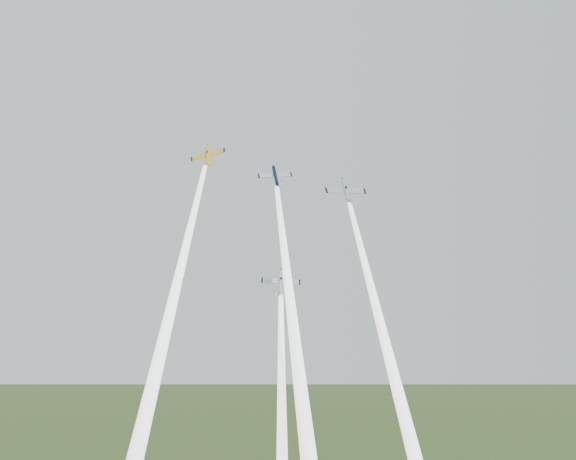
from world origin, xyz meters
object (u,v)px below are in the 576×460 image
object	(u,v)px
plane_silver_low	(281,283)
plane_silver_right	(347,192)
plane_yellow	(208,156)
plane_navy	(275,176)

from	to	relation	value
plane_silver_low	plane_silver_right	bearing A→B (deg)	31.05
plane_silver_right	plane_silver_low	size ratio (longest dim) A/B	1.16
plane_yellow	plane_silver_right	xyz separation A→B (m)	(28.16, -0.91, -7.33)
plane_silver_right	plane_silver_low	xyz separation A→B (m)	(-13.79, -7.42, -18.95)
plane_navy	plane_silver_right	size ratio (longest dim) A/B	0.81
plane_silver_right	plane_silver_low	world-z (taller)	plane_silver_right
plane_yellow	plane_navy	size ratio (longest dim) A/B	1.06
plane_navy	plane_silver_low	distance (m)	22.80
plane_silver_right	plane_silver_low	distance (m)	24.59
plane_yellow	plane_silver_right	world-z (taller)	plane_yellow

